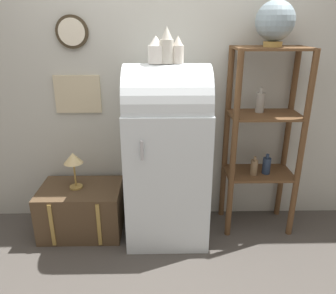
{
  "coord_description": "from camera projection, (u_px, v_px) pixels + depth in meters",
  "views": [
    {
      "loc": [
        -0.04,
        -2.27,
        1.78
      ],
      "look_at": [
        0.01,
        0.24,
        0.82
      ],
      "focal_mm": 35.0,
      "sensor_mm": 36.0,
      "label": 1
    }
  ],
  "objects": [
    {
      "name": "suitcase_trunk",
      "position": [
        82.0,
        209.0,
        2.91
      ],
      "size": [
        0.7,
        0.49,
        0.43
      ],
      "color": "brown",
      "rests_on": "ground_plane"
    },
    {
      "name": "globe",
      "position": [
        275.0,
        21.0,
        2.44
      ],
      "size": [
        0.29,
        0.29,
        0.33
      ],
      "color": "#AD8942",
      "rests_on": "shelf_unit"
    },
    {
      "name": "refrigerator",
      "position": [
        167.0,
        152.0,
        2.69
      ],
      "size": [
        0.67,
        0.66,
        1.49
      ],
      "color": "silver",
      "rests_on": "ground_plane"
    },
    {
      "name": "shelf_unit",
      "position": [
        263.0,
        132.0,
        2.76
      ],
      "size": [
        0.6,
        0.38,
        1.6
      ],
      "color": "brown",
      "rests_on": "ground_plane"
    },
    {
      "name": "vase_right",
      "position": [
        178.0,
        51.0,
        2.41
      ],
      "size": [
        0.09,
        0.09,
        0.2
      ],
      "color": "silver",
      "rests_on": "refrigerator"
    },
    {
      "name": "ground_plane",
      "position": [
        168.0,
        248.0,
        2.75
      ],
      "size": [
        12.0,
        12.0,
        0.0
      ],
      "primitive_type": "plane",
      "color": "#4C4742"
    },
    {
      "name": "vase_left",
      "position": [
        156.0,
        51.0,
        2.4
      ],
      "size": [
        0.12,
        0.12,
        0.2
      ],
      "color": "white",
      "rests_on": "refrigerator"
    },
    {
      "name": "wall_back",
      "position": [
        166.0,
        75.0,
        2.81
      ],
      "size": [
        7.0,
        0.09,
        2.7
      ],
      "color": "#B7B7AD",
      "rests_on": "ground_plane"
    },
    {
      "name": "vase_center",
      "position": [
        167.0,
        46.0,
        2.39
      ],
      "size": [
        0.1,
        0.1,
        0.26
      ],
      "color": "beige",
      "rests_on": "refrigerator"
    },
    {
      "name": "desk_lamp",
      "position": [
        73.0,
        161.0,
        2.75
      ],
      "size": [
        0.16,
        0.16,
        0.32
      ],
      "color": "#AD8942",
      "rests_on": "suitcase_trunk"
    }
  ]
}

